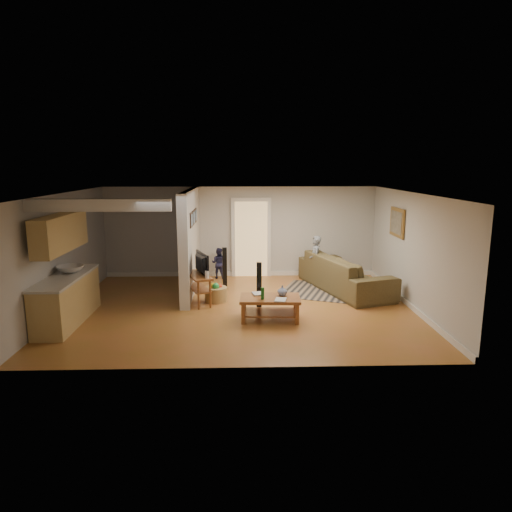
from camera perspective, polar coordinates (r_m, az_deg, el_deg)
The scene contains 11 objects.
ground at distance 10.07m, azimuth -1.95°, elevation -6.50°, with size 7.50×7.50×0.00m, color olive.
room_shell at distance 10.21m, azimuth -8.00°, elevation 2.05°, with size 7.54×6.02×2.52m.
area_rug at distance 11.42m, azimuth 9.38°, elevation -4.46°, with size 2.35×1.72×0.01m, color black.
sofa at distance 11.68m, azimuth 10.95°, elevation -4.19°, with size 2.97×1.16×0.87m, color #403520.
coffee_table at distance 9.25m, azimuth 1.87°, elevation -5.76°, with size 1.24×0.76×0.71m.
tv_console at distance 10.34m, azimuth -7.18°, elevation -2.63°, with size 0.76×1.13×0.91m.
speaker_left at distance 9.74m, azimuth 0.38°, elevation -3.86°, with size 0.11×0.11×1.07m, color black.
speaker_right at distance 11.41m, azimuth -3.93°, elevation -1.59°, with size 0.11×0.11×1.07m, color black.
toy_basket at distance 10.53m, azimuth -5.01°, elevation -4.68°, with size 0.51×0.51×0.45m.
child at distance 12.09m, azimuth 7.33°, elevation -3.54°, with size 0.47×0.31×1.29m, color slate.
toddler at distance 12.69m, azimuth -4.65°, elevation -2.77°, with size 0.41×0.32×0.85m, color #1F1F40.
Camera 1 is at (0.04, -9.59, 3.09)m, focal length 32.00 mm.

